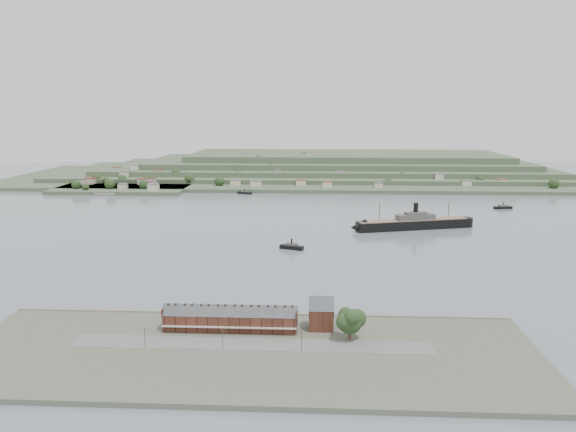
{
  "coord_description": "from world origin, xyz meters",
  "views": [
    {
      "loc": [
        25.36,
        -385.64,
        91.64
      ],
      "look_at": [
        3.31,
        30.0,
        12.63
      ],
      "focal_mm": 35.0,
      "sensor_mm": 36.0,
      "label": 1
    }
  ],
  "objects_px": {
    "terrace_row": "(230,319)",
    "gabled_building": "(321,314)",
    "steamship": "(410,223)",
    "tugboat": "(292,247)",
    "fig_tree": "(351,320)"
  },
  "relations": [
    {
      "from": "tugboat",
      "to": "steamship",
      "type": "bearing_deg",
      "value": 37.71
    },
    {
      "from": "terrace_row",
      "to": "fig_tree",
      "type": "bearing_deg",
      "value": -9.33
    },
    {
      "from": "terrace_row",
      "to": "steamship",
      "type": "bearing_deg",
      "value": 63.38
    },
    {
      "from": "terrace_row",
      "to": "gabled_building",
      "type": "relative_size",
      "value": 3.95
    },
    {
      "from": "tugboat",
      "to": "terrace_row",
      "type": "bearing_deg",
      "value": -97.24
    },
    {
      "from": "steamship",
      "to": "gabled_building",
      "type": "bearing_deg",
      "value": -108.41
    },
    {
      "from": "gabled_building",
      "to": "fig_tree",
      "type": "distance_m",
      "value": 16.76
    },
    {
      "from": "gabled_building",
      "to": "tugboat",
      "type": "distance_m",
      "value": 143.18
    },
    {
      "from": "steamship",
      "to": "fig_tree",
      "type": "relative_size",
      "value": 7.41
    },
    {
      "from": "gabled_building",
      "to": "tugboat",
      "type": "height_order",
      "value": "gabled_building"
    },
    {
      "from": "gabled_building",
      "to": "steamship",
      "type": "distance_m",
      "value": 222.05
    },
    {
      "from": "terrace_row",
      "to": "tugboat",
      "type": "bearing_deg",
      "value": 82.76
    },
    {
      "from": "steamship",
      "to": "tugboat",
      "type": "relative_size",
      "value": 6.01
    },
    {
      "from": "terrace_row",
      "to": "gabled_building",
      "type": "xyz_separation_m",
      "value": [
        37.5,
        4.02,
        1.34
      ]
    },
    {
      "from": "terrace_row",
      "to": "steamship",
      "type": "relative_size",
      "value": 0.55
    }
  ]
}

